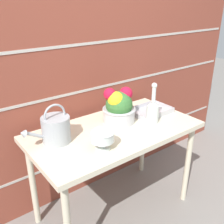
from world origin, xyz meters
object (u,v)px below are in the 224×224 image
at_px(crystal_pedestal_bowl, 103,137).
at_px(watering_can, 55,129).
at_px(wire_tray, 150,112).
at_px(flower_planter, 119,107).
at_px(glass_decanter, 153,110).

bearing_deg(crystal_pedestal_bowl, watering_can, 126.04).
height_order(watering_can, wire_tray, watering_can).
relative_size(flower_planter, glass_decanter, 0.88).
relative_size(crystal_pedestal_bowl, glass_decanter, 0.49).
bearing_deg(wire_tray, glass_decanter, -130.95).
relative_size(watering_can, wire_tray, 1.01).
bearing_deg(watering_can, crystal_pedestal_bowl, -53.96).
bearing_deg(glass_decanter, wire_tray, 49.05).
relative_size(crystal_pedestal_bowl, wire_tray, 0.46).
distance_m(crystal_pedestal_bowl, glass_decanter, 0.52).
height_order(crystal_pedestal_bowl, wire_tray, crystal_pedestal_bowl).
distance_m(crystal_pedestal_bowl, flower_planter, 0.40).
distance_m(watering_can, flower_planter, 0.50).
bearing_deg(flower_planter, watering_can, 178.02).
relative_size(watering_can, glass_decanter, 1.07).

